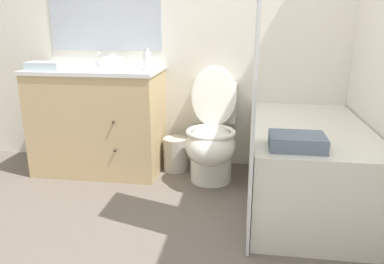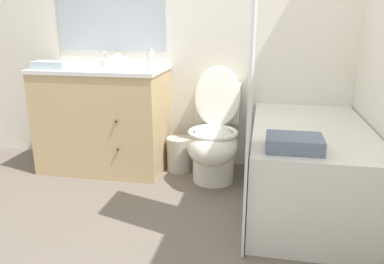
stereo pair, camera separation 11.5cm
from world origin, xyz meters
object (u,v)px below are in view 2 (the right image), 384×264
(bathtub, at_px, (308,166))
(soap_dispenser, at_px, (151,60))
(sink_faucet, at_px, (109,61))
(toilet, at_px, (214,140))
(hand_towel_folded, at_px, (51,65))
(vanity_cabinet, at_px, (104,118))
(wastebasket, at_px, (179,154))
(bath_towel_folded, at_px, (294,143))
(tissue_box, at_px, (117,61))

(bathtub, distance_m, soap_dispenser, 1.43)
(sink_faucet, height_order, toilet, sink_faucet)
(hand_towel_folded, bearing_deg, vanity_cabinet, 23.13)
(bathtub, bearing_deg, hand_towel_folded, 172.93)
(vanity_cabinet, relative_size, bathtub, 0.77)
(wastebasket, distance_m, hand_towel_folded, 1.27)
(toilet, xyz_separation_m, hand_towel_folded, (-1.31, -0.06, 0.56))
(hand_towel_folded, bearing_deg, wastebasket, 11.83)
(vanity_cabinet, relative_size, soap_dispenser, 6.32)
(wastebasket, relative_size, hand_towel_folded, 1.04)
(vanity_cabinet, bearing_deg, toilet, -5.29)
(hand_towel_folded, bearing_deg, bath_towel_folded, -21.87)
(sink_faucet, bearing_deg, soap_dispenser, -25.13)
(soap_dispenser, relative_size, bath_towel_folded, 0.55)
(sink_faucet, bearing_deg, bath_towel_folded, -35.40)
(vanity_cabinet, height_order, bathtub, vanity_cabinet)
(sink_faucet, xyz_separation_m, toilet, (0.96, -0.26, -0.57))
(bathtub, height_order, soap_dispenser, soap_dispenser)
(toilet, relative_size, wastebasket, 3.14)
(sink_faucet, bearing_deg, tissue_box, -36.85)
(vanity_cabinet, distance_m, wastebasket, 0.71)
(bath_towel_folded, bearing_deg, sink_faucet, 144.60)
(vanity_cabinet, xyz_separation_m, wastebasket, (0.64, 0.06, -0.30))
(vanity_cabinet, relative_size, tissue_box, 7.16)
(toilet, xyz_separation_m, bathtub, (0.69, -0.31, -0.05))
(wastebasket, bearing_deg, bathtub, -24.33)
(vanity_cabinet, height_order, hand_towel_folded, hand_towel_folded)
(vanity_cabinet, relative_size, wastebasket, 3.68)
(vanity_cabinet, relative_size, sink_faucet, 7.42)
(bath_towel_folded, bearing_deg, vanity_cabinet, 149.28)
(toilet, bearing_deg, tissue_box, 168.20)
(toilet, distance_m, soap_dispenser, 0.80)
(toilet, xyz_separation_m, tissue_box, (-0.84, 0.18, 0.58))
(wastebasket, bearing_deg, toilet, -24.81)
(soap_dispenser, bearing_deg, wastebasket, 24.01)
(vanity_cabinet, height_order, bath_towel_folded, vanity_cabinet)
(bathtub, distance_m, hand_towel_folded, 2.11)
(bathtub, relative_size, bath_towel_folded, 4.53)
(toilet, relative_size, bathtub, 0.66)
(sink_faucet, relative_size, tissue_box, 0.97)
(sink_faucet, height_order, bath_towel_folded, sink_faucet)
(soap_dispenser, bearing_deg, bathtub, -16.81)
(bathtub, distance_m, wastebasket, 1.12)
(wastebasket, distance_m, soap_dispenser, 0.83)
(bathtub, height_order, hand_towel_folded, hand_towel_folded)
(bathtub, xyz_separation_m, tissue_box, (-1.53, 0.48, 0.63))
(wastebasket, relative_size, soap_dispenser, 1.72)
(vanity_cabinet, xyz_separation_m, soap_dispenser, (0.44, -0.03, 0.50))
(soap_dispenser, xyz_separation_m, bath_towel_folded, (1.06, -0.86, -0.34))
(tissue_box, relative_size, bath_towel_folded, 0.49)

